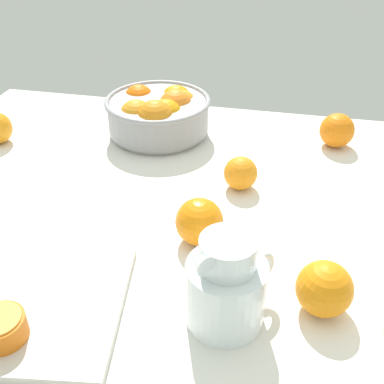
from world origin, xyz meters
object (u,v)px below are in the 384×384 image
Objects in this scene: fruit_bowl at (158,113)px; loose_orange_1 at (324,289)px; loose_orange_0 at (337,130)px; loose_orange_2 at (241,173)px; cutting_board at (4,303)px; loose_orange_3 at (199,222)px; orange_half_0 at (1,328)px; juice_pitcher at (226,291)px.

fruit_bowl is 3.08× the size of loose_orange_1.
loose_orange_2 is at bearing -130.99° from loose_orange_0.
loose_orange_2 is at bearing 52.45° from cutting_board.
loose_orange_1 reaches higher than cutting_board.
cutting_board is 32.59cm from loose_orange_3.
cutting_board is 4.26× the size of loose_orange_3.
loose_orange_1 is (41.58, 15.21, 0.88)cm from orange_half_0.
juice_pitcher is 0.43× the size of cutting_board.
loose_orange_2 is (-15.60, 29.49, -0.70)cm from loose_orange_1.
juice_pitcher reaches higher than fruit_bowl.
juice_pitcher reaches higher than loose_orange_2.
loose_orange_0 is at bearing 3.93° from fruit_bowl.
fruit_bowl is 1.66× the size of juice_pitcher.
fruit_bowl reaches higher than orange_half_0.
loose_orange_3 is at bearing -120.84° from loose_orange_0.
loose_orange_2 is at bearing 93.69° from juice_pitcher.
juice_pitcher is at bearing 20.65° from orange_half_0.
loose_orange_2 is (-2.20, 34.08, -2.01)cm from juice_pitcher.
cutting_board is at bearing 122.03° from orange_half_0.
loose_orange_2 is (22.23, -19.43, -2.13)cm from fruit_bowl.
juice_pitcher is 1.85× the size of loose_orange_3.
cutting_board is (-7.51, -58.13, -4.81)cm from fruit_bowl.
loose_orange_3 reaches higher than orange_half_0.
fruit_bowl is 3.06× the size of loose_orange_3.
loose_orange_0 is 47.01cm from loose_orange_3.
fruit_bowl is at bearing -176.07° from loose_orange_0.
loose_orange_3 is at bearing -104.67° from loose_orange_2.
fruit_bowl is at bearing 127.71° from loose_orange_1.
fruit_bowl is 3.19× the size of loose_orange_0.
cutting_board is 78.37cm from loose_orange_0.
fruit_bowl is 58.81cm from cutting_board.
loose_orange_2 is at bearing 59.83° from orange_half_0.
fruit_bowl is at bearing 115.02° from loose_orange_3.
loose_orange_0 is (17.17, 56.37, -1.45)cm from juice_pitcher.
loose_orange_0 reaches higher than orange_half_0.
orange_half_0 is at bearing -124.10° from loose_orange_0.
orange_half_0 is at bearing -128.60° from loose_orange_3.
fruit_bowl is 3.74× the size of orange_half_0.
loose_orange_0 is 51.92cm from loose_orange_1.
loose_orange_1 is at bearing 18.91° from juice_pitcher.
fruit_bowl is 3.73× the size of loose_orange_2.
loose_orange_3 reaches higher than cutting_board.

